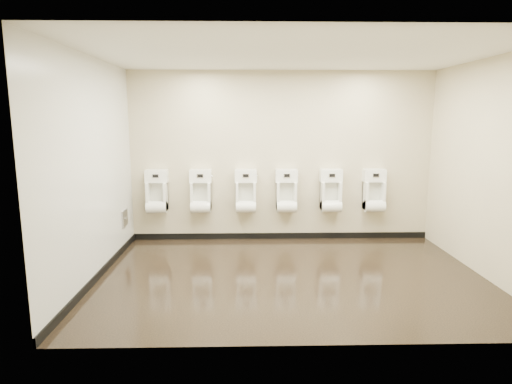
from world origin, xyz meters
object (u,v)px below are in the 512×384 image
urinal_1 (201,194)px  urinal_3 (286,194)px  access_panel (125,218)px  urinal_2 (246,194)px  urinal_0 (157,195)px  urinal_4 (331,194)px  urinal_5 (374,194)px

urinal_1 → urinal_3: (1.42, 0.00, 0.00)m
access_panel → urinal_2: 1.96m
urinal_2 → urinal_3: bearing=0.0°
urinal_0 → urinal_4: size_ratio=1.00×
urinal_4 → urinal_5: same height
urinal_1 → urinal_2: size_ratio=1.00×
urinal_1 → urinal_2: 0.74m
urinal_1 → urinal_4: size_ratio=1.00×
urinal_2 → urinal_5: 2.14m
urinal_2 → urinal_4: same height
access_panel → urinal_2: bearing=12.7°
urinal_0 → urinal_4: bearing=0.0°
urinal_2 → urinal_0: bearing=180.0°
urinal_4 → urinal_3: bearing=180.0°
urinal_2 → urinal_5: same height
urinal_3 → urinal_4: size_ratio=1.00×
urinal_4 → urinal_2: bearing=180.0°
urinal_2 → access_panel: bearing=-167.3°
urinal_1 → urinal_5: size_ratio=1.00×
urinal_4 → urinal_5: 0.72m
urinal_5 → urinal_4: bearing=180.0°
urinal_2 → urinal_3: (0.67, 0.00, 0.00)m
urinal_2 → urinal_3: size_ratio=1.00×
urinal_0 → urinal_4: same height
urinal_0 → urinal_1: 0.72m
access_panel → urinal_1: bearing=20.4°
access_panel → urinal_2: (1.89, 0.43, 0.29)m
urinal_1 → urinal_5: 2.88m
urinal_1 → urinal_2: (0.74, 0.00, 0.00)m
urinal_2 → urinal_4: size_ratio=1.00×
urinal_3 → urinal_4: same height
urinal_3 → urinal_5: 1.47m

